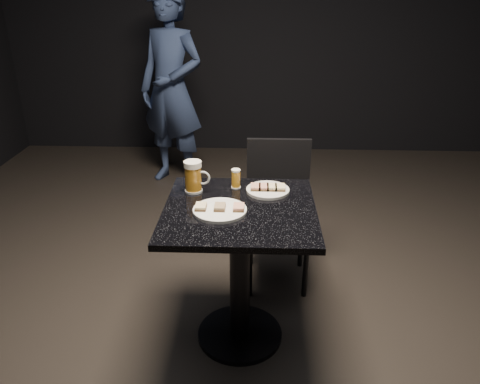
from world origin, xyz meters
The scene contains 10 objects.
floor centered at (0.00, 0.00, 0.00)m, with size 6.00×6.00×0.00m, color black.
plate_large centered at (-0.09, -0.04, 0.76)m, with size 0.24×0.24×0.01m, color white.
plate_small centered at (0.13, 0.19, 0.76)m, with size 0.21×0.21×0.01m, color silver.
patron centered at (-0.67, 2.08, 0.84)m, with size 0.61×0.40×1.68m, color #20314E.
table centered at (0.00, 0.00, 0.51)m, with size 0.70×0.70×0.75m.
beer_mug centered at (-0.23, 0.17, 0.83)m, with size 0.13×0.09×0.16m.
beer_tumbler centered at (-0.03, 0.23, 0.80)m, with size 0.05×0.05×0.10m.
chair centered at (0.20, 0.58, 0.50)m, with size 0.38×0.38×0.86m.
canapes_on_plate_large centered at (-0.09, -0.04, 0.77)m, with size 0.22×0.07×0.02m.
canapes_on_plate_small centered at (0.13, 0.19, 0.77)m, with size 0.17×0.07×0.02m.
Camera 1 is at (0.08, -1.92, 1.70)m, focal length 35.00 mm.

